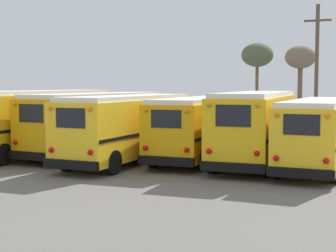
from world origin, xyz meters
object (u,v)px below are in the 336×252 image
at_px(school_bus_4, 256,125).
at_px(school_bus_5, 319,131).
at_px(school_bus_0, 39,119).
at_px(bare_tree_0, 257,56).
at_px(school_bus_1, 98,121).
at_px(utility_pole, 317,69).
at_px(school_bus_3, 200,125).
at_px(school_bus_2, 129,125).
at_px(bare_tree_1, 300,60).

bearing_deg(school_bus_4, school_bus_5, -3.85).
xyz_separation_m(school_bus_0, bare_tree_0, (6.59, 21.77, 4.27)).
relative_size(school_bus_1, utility_pole, 1.19).
relative_size(school_bus_3, bare_tree_0, 1.32).
bearing_deg(school_bus_2, bare_tree_0, 87.63).
height_order(school_bus_4, school_bus_5, school_bus_4).
bearing_deg(school_bus_3, school_bus_1, -178.91).
height_order(bare_tree_0, bare_tree_1, bare_tree_0).
distance_m(school_bus_1, school_bus_4, 8.50).
relative_size(school_bus_5, bare_tree_1, 1.47).
height_order(school_bus_4, bare_tree_1, bare_tree_1).
bearing_deg(school_bus_4, school_bus_1, 179.04).
bearing_deg(school_bus_0, bare_tree_0, 73.16).
xyz_separation_m(school_bus_1, utility_pole, (9.62, 12.85, 2.99)).
height_order(school_bus_1, bare_tree_0, bare_tree_0).
distance_m(school_bus_1, bare_tree_0, 21.29).
bearing_deg(utility_pole, school_bus_1, -126.83).
bearing_deg(school_bus_2, utility_pole, 65.31).
bearing_deg(bare_tree_0, school_bus_1, -100.39).
relative_size(school_bus_1, school_bus_4, 1.09).
bearing_deg(school_bus_0, bare_tree_1, 61.00).
bearing_deg(school_bus_2, school_bus_4, 17.39).
height_order(school_bus_2, utility_pole, utility_pole).
distance_m(school_bus_0, school_bus_4, 11.39).
bearing_deg(bare_tree_1, utility_pole, -70.06).
relative_size(school_bus_1, school_bus_5, 1.09).
bearing_deg(school_bus_5, bare_tree_1, 100.99).
relative_size(utility_pole, bare_tree_0, 1.26).
bearing_deg(bare_tree_1, school_bus_4, -87.75).
xyz_separation_m(school_bus_4, bare_tree_0, (-4.74, 20.64, 4.29)).
xyz_separation_m(school_bus_2, school_bus_4, (5.67, 1.77, 0.08)).
distance_m(school_bus_0, utility_pole, 19.05).
distance_m(school_bus_2, bare_tree_1, 20.78).
xyz_separation_m(school_bus_3, school_bus_5, (5.66, -0.44, -0.02)).
height_order(school_bus_3, utility_pole, utility_pole).
bearing_deg(school_bus_5, school_bus_0, -176.21).
distance_m(school_bus_1, school_bus_5, 11.33).
bearing_deg(school_bus_1, school_bus_3, 1.09).
height_order(school_bus_3, bare_tree_1, bare_tree_1).
bearing_deg(school_bus_0, school_bus_3, 9.22).
relative_size(school_bus_0, school_bus_1, 1.02).
relative_size(school_bus_0, bare_tree_1, 1.63).
height_order(school_bus_3, bare_tree_0, bare_tree_0).
height_order(school_bus_0, bare_tree_0, bare_tree_0).
xyz_separation_m(school_bus_0, utility_pole, (12.45, 14.12, 2.91)).
height_order(school_bus_5, utility_pole, utility_pole).
xyz_separation_m(school_bus_2, school_bus_3, (2.83, 2.02, -0.06)).
relative_size(school_bus_3, school_bus_4, 0.97).
height_order(school_bus_2, bare_tree_1, bare_tree_1).
bearing_deg(school_bus_1, bare_tree_0, 79.61).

